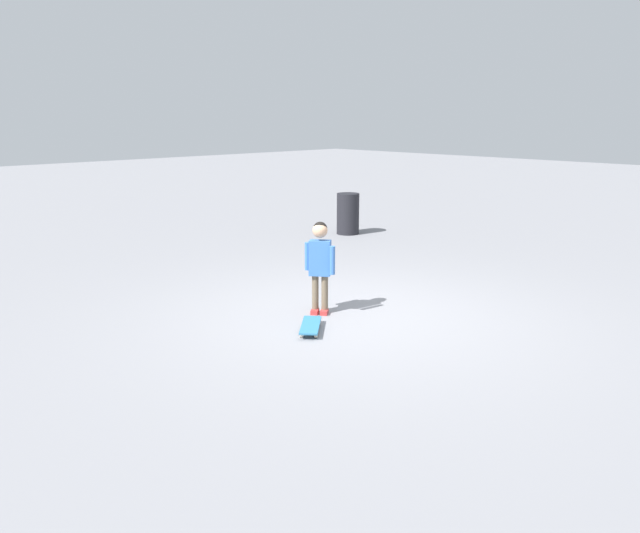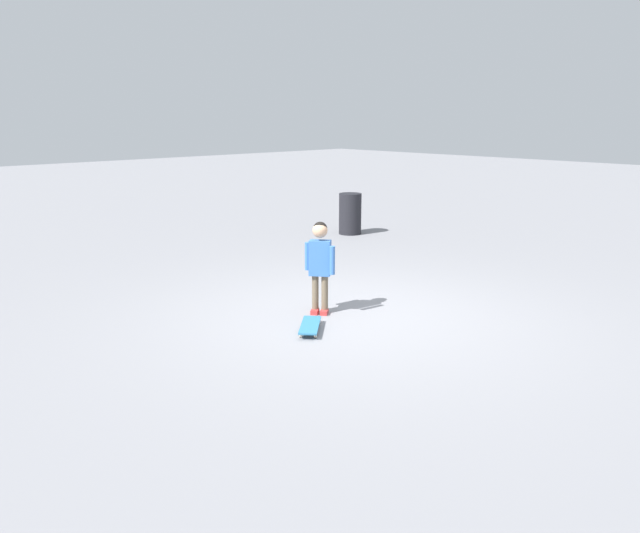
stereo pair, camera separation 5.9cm
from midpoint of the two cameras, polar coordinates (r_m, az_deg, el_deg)
The scene contains 4 objects.
ground_plane at distance 7.26m, azimuth 3.73°, elevation -4.46°, with size 50.00×50.00×0.00m, color gray.
child_person at distance 7.19m, azimuth 0.23°, elevation 0.82°, with size 0.27×0.40×1.06m.
skateboard at distance 6.75m, azimuth -0.65°, elevation -5.30°, with size 0.56×0.53×0.07m.
trash_bin at distance 12.14m, azimuth 2.85°, elevation 4.73°, with size 0.42×0.42×0.77m, color black.
Camera 2 is at (5.07, 4.69, 2.23)m, focal length 35.85 mm.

